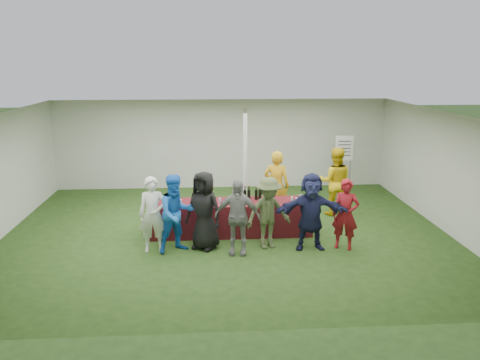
{
  "coord_description": "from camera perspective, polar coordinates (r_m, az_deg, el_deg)",
  "views": [
    {
      "loc": [
        -0.36,
        -10.02,
        3.84
      ],
      "look_at": [
        0.29,
        -0.01,
        1.25
      ],
      "focal_mm": 35.0,
      "sensor_mm": 36.0,
      "label": 1
    }
  ],
  "objects": [
    {
      "name": "customer_2",
      "position": [
        9.68,
        -4.41,
        -3.72
      ],
      "size": [
        0.96,
        0.86,
        1.65
      ],
      "primitive_type": "imported",
      "rotation": [
        0.0,
        0.0,
        -0.53
      ],
      "color": "black",
      "rests_on": "ground"
    },
    {
      "name": "staff_pourer",
      "position": [
        11.37,
        4.47,
        -0.72
      ],
      "size": [
        0.74,
        0.62,
        1.74
      ],
      "primitive_type": "imported",
      "rotation": [
        0.0,
        0.0,
        2.77
      ],
      "color": "gold",
      "rests_on": "ground"
    },
    {
      "name": "wine_list_sign",
      "position": [
        13.36,
        12.56,
        3.23
      ],
      "size": [
        0.5,
        0.03,
        1.8
      ],
      "color": "slate",
      "rests_on": "ground"
    },
    {
      "name": "bar_towel",
      "position": [
        10.72,
        7.51,
        -2.32
      ],
      "size": [
        0.25,
        0.18,
        0.03
      ],
      "primitive_type": "cube",
      "color": "white",
      "rests_on": "serving_table"
    },
    {
      "name": "serving_table",
      "position": [
        10.6,
        -1.08,
        -4.6
      ],
      "size": [
        3.6,
        0.8,
        0.75
      ],
      "primitive_type": "cube",
      "color": "#551415",
      "rests_on": "ground"
    },
    {
      "name": "customer_1",
      "position": [
        9.59,
        -7.76,
        -4.07
      ],
      "size": [
        0.98,
        0.9,
        1.62
      ],
      "primitive_type": "imported",
      "rotation": [
        0.0,
        0.0,
        0.46
      ],
      "color": "blue",
      "rests_on": "ground"
    },
    {
      "name": "water_bottle",
      "position": [
        10.54,
        -0.4,
        -1.98
      ],
      "size": [
        0.07,
        0.07,
        0.23
      ],
      "color": "silver",
      "rests_on": "serving_table"
    },
    {
      "name": "wine_glasses",
      "position": [
        10.2,
        -3.16,
        -2.52
      ],
      "size": [
        2.78,
        0.13,
        0.16
      ],
      "color": "silver",
      "rests_on": "serving_table"
    },
    {
      "name": "dump_bucket",
      "position": [
        10.44,
        7.74,
        -2.36
      ],
      "size": [
        0.24,
        0.24,
        0.18
      ],
      "primitive_type": "cylinder",
      "color": "slate",
      "rests_on": "serving_table"
    },
    {
      "name": "customer_5",
      "position": [
        9.74,
        8.65,
        -3.82
      ],
      "size": [
        1.51,
        0.52,
        1.62
      ],
      "primitive_type": "imported",
      "rotation": [
        0.0,
        0.0,
        -0.03
      ],
      "color": "#1C1F46",
      "rests_on": "ground"
    },
    {
      "name": "customer_4",
      "position": [
        9.72,
        3.48,
        -4.03
      ],
      "size": [
        1.11,
        0.85,
        1.52
      ],
      "primitive_type": "imported",
      "rotation": [
        0.0,
        0.0,
        0.32
      ],
      "color": "#4A5632",
      "rests_on": "ground"
    },
    {
      "name": "wine_bottles",
      "position": [
        10.63,
        2.2,
        -1.74
      ],
      "size": [
        0.69,
        0.09,
        0.32
      ],
      "color": "black",
      "rests_on": "serving_table"
    },
    {
      "name": "ground",
      "position": [
        10.74,
        -1.58,
        -6.48
      ],
      "size": [
        60.0,
        60.0,
        0.0
      ],
      "primitive_type": "plane",
      "color": "#284719",
      "rests_on": "ground"
    },
    {
      "name": "customer_3",
      "position": [
        9.4,
        -0.35,
        -4.52
      ],
      "size": [
        0.96,
        0.51,
        1.56
      ],
      "primitive_type": "imported",
      "rotation": [
        0.0,
        0.0,
        -0.15
      ],
      "color": "gray",
      "rests_on": "ground"
    },
    {
      "name": "customer_6",
      "position": [
        9.91,
        12.74,
        -4.11
      ],
      "size": [
        0.64,
        0.54,
        1.48
      ],
      "primitive_type": "imported",
      "rotation": [
        0.0,
        0.0,
        -0.42
      ],
      "color": "maroon",
      "rests_on": "ground"
    },
    {
      "name": "tent",
      "position": [
        11.53,
        0.63,
        2.0
      ],
      "size": [
        10.0,
        10.0,
        10.0
      ],
      "color": "white",
      "rests_on": "ground"
    },
    {
      "name": "staff_back",
      "position": [
        12.0,
        11.49,
        -0.18
      ],
      "size": [
        0.95,
        0.8,
        1.73
      ],
      "primitive_type": "imported",
      "rotation": [
        0.0,
        0.0,
        2.95
      ],
      "color": "yellow",
      "rests_on": "ground"
    },
    {
      "name": "customer_0",
      "position": [
        9.67,
        -10.56,
        -4.18
      ],
      "size": [
        0.59,
        0.4,
        1.57
      ],
      "primitive_type": "imported",
      "rotation": [
        0.0,
        0.0,
        0.04
      ],
      "color": "silver",
      "rests_on": "ground"
    }
  ]
}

